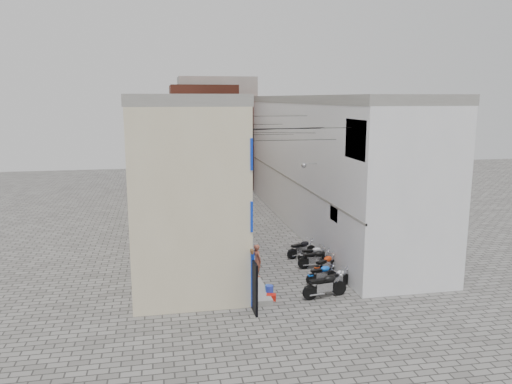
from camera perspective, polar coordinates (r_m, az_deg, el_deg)
ground at (r=22.51m, az=6.06°, el=-12.49°), size 90.00×90.00×0.00m
plinth at (r=34.14m, az=-3.69°, el=-4.12°), size 0.90×26.00×0.25m
building_left at (r=33.00m, az=-8.83°, el=3.01°), size 5.10×27.00×9.00m
building_right at (r=34.88m, az=7.80°, el=3.46°), size 5.94×26.00×9.00m
building_far_brick_left at (r=48.08m, az=-6.04°, el=6.06°), size 6.00×6.00×10.00m
building_far_brick_right at (r=50.82m, az=-0.57°, el=5.24°), size 5.00×6.00×8.00m
building_far_concrete at (r=54.20m, az=-4.50°, el=7.14°), size 8.00×5.00×11.00m
far_shopfront at (r=46.01m, az=-3.15°, el=1.13°), size 2.00×0.30×2.40m
overhead_wires at (r=28.13m, az=1.74°, el=7.20°), size 5.80×13.02×1.32m
motorcycle_a at (r=22.93m, az=7.87°, el=-10.40°), size 2.24×1.02×1.25m
motorcycle_b at (r=24.19m, az=9.31°, el=-9.63°), size 1.77×1.29×0.99m
motorcycle_c at (r=24.70m, az=7.53°, el=-9.14°), size 1.80×0.94×0.99m
motorcycle_d at (r=25.85m, az=7.94°, el=-8.11°), size 1.90×1.60×1.10m
motorcycle_e at (r=26.68m, az=6.81°, el=-7.47°), size 1.94×0.68×1.11m
motorcycle_f at (r=27.55m, az=6.58°, el=-6.97°), size 1.78×0.63×1.02m
motorcycle_g at (r=28.31m, az=5.24°, el=-6.37°), size 2.00×1.22×1.10m
person_a at (r=24.53m, az=0.14°, el=-7.81°), size 0.55×0.68×1.60m
person_b at (r=24.10m, az=-0.93°, el=-8.08°), size 0.99×1.02×1.66m
water_jug_near at (r=22.90m, az=1.56°, el=-11.28°), size 0.45×0.45×0.55m
water_jug_far at (r=23.15m, az=1.41°, el=-11.14°), size 0.35×0.35×0.46m
red_crate at (r=22.64m, az=1.75°, el=-11.93°), size 0.49×0.42×0.27m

